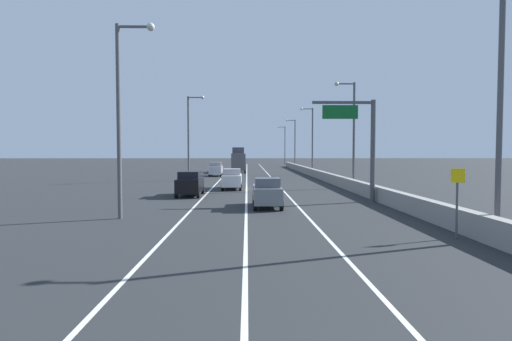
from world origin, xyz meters
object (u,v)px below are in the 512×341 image
car_silver_2 (216,169)px  box_truck (238,161)px  lamp_post_left_near (123,108)px  car_white_0 (232,179)px  lamp_post_right_near (495,94)px  lamp_post_left_mid (190,132)px  car_black_1 (190,184)px  lamp_post_right_third (311,136)px  lamp_post_right_fourth (294,140)px  overhead_sign_gantry (363,138)px  lamp_post_right_second (352,128)px  speed_advisory_sign (457,198)px  lamp_post_right_fifth (284,143)px  car_gray_3 (267,192)px

car_silver_2 → box_truck: box_truck is taller
lamp_post_left_near → car_white_0: 19.60m
lamp_post_right_near → lamp_post_left_mid: 39.93m
lamp_post_right_near → box_truck: 58.89m
car_white_0 → car_black_1: car_black_1 is taller
lamp_post_right_third → lamp_post_right_fourth: (0.04, 24.95, 0.00)m
overhead_sign_gantry → lamp_post_right_fourth: bearing=88.4°
lamp_post_right_second → car_black_1: size_ratio=2.40×
car_silver_2 → lamp_post_right_near: bearing=-71.9°
speed_advisory_sign → car_black_1: speed_advisory_sign is taller
lamp_post_left_mid → car_silver_2: 11.44m
lamp_post_right_near → car_silver_2: bearing=108.1°
lamp_post_right_fifth → speed_advisory_sign: bearing=-90.8°
car_silver_2 → car_gray_3: car_silver_2 is taller
lamp_post_right_third → lamp_post_right_fifth: 49.89m
lamp_post_right_second → car_white_0: 13.10m
car_black_1 → lamp_post_left_near: bearing=-99.8°
lamp_post_right_third → overhead_sign_gantry: bearing=-92.7°
overhead_sign_gantry → lamp_post_right_fifth: (1.81, 86.37, 1.39)m
lamp_post_right_third → car_silver_2: bearing=-165.0°
lamp_post_right_fifth → car_silver_2: 56.19m
lamp_post_right_fifth → car_white_0: 76.71m
lamp_post_right_near → box_truck: (-11.84, 57.54, -4.08)m
lamp_post_right_fifth → car_black_1: bearing=-100.4°
lamp_post_right_third → car_black_1: lamp_post_right_third is taller
overhead_sign_gantry → lamp_post_left_mid: 27.48m
lamp_post_right_third → box_truck: size_ratio=1.12×
lamp_post_left_mid → car_silver_2: bearing=76.2°
lamp_post_right_fifth → lamp_post_right_second: bearing=-89.8°
speed_advisory_sign → lamp_post_right_second: lamp_post_right_second is taller
lamp_post_right_second → car_white_0: bearing=-176.3°
lamp_post_right_second → car_gray_3: 17.84m
lamp_post_left_mid → car_gray_3: 27.25m
car_black_1 → overhead_sign_gantry: bearing=-18.2°
lamp_post_right_third → car_white_0: 28.74m
lamp_post_right_fifth → lamp_post_left_near: 95.34m
lamp_post_right_fourth → lamp_post_right_fifth: same height
lamp_post_right_second → lamp_post_left_near: 25.69m
lamp_post_left_mid → car_silver_2: size_ratio=2.48×
lamp_post_left_mid → car_white_0: (5.67, -11.77, -5.11)m
car_gray_3 → lamp_post_right_second: bearing=57.4°
lamp_post_right_near → lamp_post_left_near: same height
lamp_post_right_second → lamp_post_left_mid: bearing=148.2°
lamp_post_left_near → car_gray_3: bearing=29.3°
lamp_post_right_near → lamp_post_right_second: (0.29, 24.95, 0.00)m
lamp_post_right_near → lamp_post_left_mid: (-17.42, 35.94, 0.00)m
speed_advisory_sign → car_white_0: bearing=113.7°
car_gray_3 → box_truck: bearing=93.5°
lamp_post_right_second → car_gray_3: (-9.22, -14.39, -5.13)m
lamp_post_right_second → lamp_post_left_near: size_ratio=1.00×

